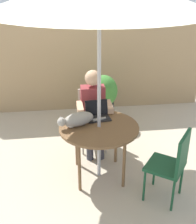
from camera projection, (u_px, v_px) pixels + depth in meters
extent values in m
plane|color=#BCAD93|center=(99.00, 175.00, 4.03)|extent=(14.00, 14.00, 0.00)
cube|color=tan|center=(84.00, 63.00, 5.62)|extent=(4.60, 0.08, 1.84)
cylinder|color=brown|center=(99.00, 127.00, 3.73)|extent=(0.99, 0.99, 0.03)
cylinder|color=brown|center=(116.00, 140.00, 4.16)|extent=(0.04, 0.04, 0.70)
cylinder|color=brown|center=(77.00, 143.00, 4.10)|extent=(0.04, 0.04, 0.70)
cylinder|color=brown|center=(79.00, 166.00, 3.61)|extent=(0.04, 0.04, 0.70)
cylinder|color=brown|center=(124.00, 163.00, 3.67)|extent=(0.04, 0.04, 0.70)
cylinder|color=#B7B7BC|center=(99.00, 96.00, 3.55)|extent=(0.04, 0.04, 2.28)
cube|color=#B2A899|center=(93.00, 122.00, 4.46)|extent=(0.40, 0.40, 0.04)
cube|color=#B2A899|center=(92.00, 102.00, 4.52)|extent=(0.40, 0.04, 0.44)
cylinder|color=#B2A899|center=(103.00, 129.00, 4.73)|extent=(0.03, 0.03, 0.43)
cylinder|color=#B2A899|center=(81.00, 131.00, 4.69)|extent=(0.03, 0.03, 0.43)
cylinder|color=#B2A899|center=(83.00, 142.00, 4.39)|extent=(0.03, 0.03, 0.43)
cylinder|color=#B2A899|center=(106.00, 140.00, 4.42)|extent=(0.03, 0.03, 0.43)
cube|color=#194C2D|center=(165.00, 166.00, 3.45)|extent=(0.56, 0.56, 0.04)
cube|color=#194C2D|center=(183.00, 153.00, 3.27)|extent=(0.27, 0.34, 0.44)
cylinder|color=#194C2D|center=(173.00, 196.00, 3.34)|extent=(0.03, 0.03, 0.43)
cylinder|color=#194C2D|center=(181.00, 179.00, 3.61)|extent=(0.03, 0.03, 0.43)
cylinder|color=#194C2D|center=(154.00, 170.00, 3.76)|extent=(0.03, 0.03, 0.43)
cylinder|color=#194C2D|center=(144.00, 186.00, 3.49)|extent=(0.03, 0.03, 0.43)
cube|color=maroon|center=(93.00, 104.00, 4.34)|extent=(0.34, 0.20, 0.54)
sphere|color=#DBAD89|center=(93.00, 78.00, 4.16)|extent=(0.22, 0.22, 0.22)
cube|color=#383842|center=(89.00, 123.00, 4.29)|extent=(0.12, 0.30, 0.12)
cylinder|color=#383842|center=(90.00, 145.00, 4.27)|extent=(0.10, 0.10, 0.46)
cube|color=#383842|center=(100.00, 122.00, 4.30)|extent=(0.12, 0.30, 0.12)
cylinder|color=#383842|center=(101.00, 144.00, 4.29)|extent=(0.10, 0.10, 0.46)
cube|color=#DBAD89|center=(80.00, 108.00, 4.09)|extent=(0.08, 0.32, 0.08)
cube|color=#DBAD89|center=(109.00, 106.00, 4.14)|extent=(0.08, 0.32, 0.08)
cube|color=black|center=(98.00, 118.00, 3.91)|extent=(0.32, 0.26, 0.02)
cube|color=black|center=(96.00, 108.00, 3.95)|extent=(0.30, 0.09, 0.20)
cube|color=black|center=(96.00, 107.00, 3.96)|extent=(0.30, 0.09, 0.20)
ellipsoid|color=gray|center=(79.00, 119.00, 3.71)|extent=(0.44, 0.33, 0.17)
sphere|color=gray|center=(62.00, 122.00, 3.60)|extent=(0.11, 0.11, 0.11)
ellipsoid|color=white|center=(71.00, 124.00, 3.68)|extent=(0.16, 0.16, 0.09)
cylinder|color=gray|center=(99.00, 119.00, 3.84)|extent=(0.18, 0.10, 0.04)
cone|color=gray|center=(60.00, 117.00, 3.60)|extent=(0.04, 0.04, 0.03)
cone|color=gray|center=(63.00, 119.00, 3.55)|extent=(0.04, 0.04, 0.03)
cylinder|color=#595654|center=(103.00, 113.00, 5.31)|extent=(0.37, 0.37, 0.38)
ellipsoid|color=#3D7F33|center=(104.00, 91.00, 5.13)|extent=(0.47, 0.47, 0.55)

